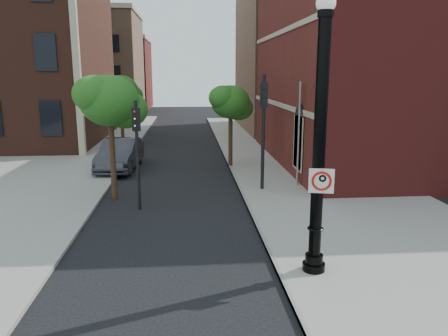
{
  "coord_description": "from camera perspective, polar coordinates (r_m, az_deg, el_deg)",
  "views": [
    {
      "loc": [
        -0.3,
        -11.17,
        5.24
      ],
      "look_at": [
        0.81,
        2.0,
        2.38
      ],
      "focal_mm": 35.0,
      "sensor_mm": 36.0,
      "label": 1
    }
  ],
  "objects": [
    {
      "name": "utility_pole",
      "position": [
        20.41,
        9.72,
        4.2
      ],
      "size": [
        0.1,
        0.1,
        4.91
      ],
      "primitive_type": "cylinder",
      "color": "#999999",
      "rests_on": "ground"
    },
    {
      "name": "street_tree_c",
      "position": [
        24.48,
        0.93,
        8.48
      ],
      "size": [
        2.56,
        2.32,
        4.62
      ],
      "color": "#362115",
      "rests_on": "ground"
    },
    {
      "name": "no_parking_sign",
      "position": [
        11.21,
        12.61,
        -1.63
      ],
      "size": [
        0.62,
        0.18,
        0.63
      ],
      "rotation": [
        0.0,
        0.0,
        -0.23
      ],
      "color": "white",
      "rests_on": "ground"
    },
    {
      "name": "street_tree_b",
      "position": [
        31.58,
        -13.28,
        9.77
      ],
      "size": [
        2.86,
        2.58,
        5.15
      ],
      "color": "#362115",
      "rests_on": "ground"
    },
    {
      "name": "ground",
      "position": [
        12.34,
        -3.04,
        -12.93
      ],
      "size": [
        120.0,
        120.0,
        0.0
      ],
      "primitive_type": "plane",
      "color": "black",
      "rests_on": "ground"
    },
    {
      "name": "lamppost",
      "position": [
        11.22,
        12.29,
        1.86
      ],
      "size": [
        0.6,
        0.6,
        7.09
      ],
      "color": "black",
      "rests_on": "ground"
    },
    {
      "name": "bg_building_tan_a",
      "position": [
        56.4,
        -17.22,
        12.48
      ],
      "size": [
        12.0,
        12.0,
        12.0
      ],
      "primitive_type": "cube",
      "color": "#9B7154",
      "rests_on": "ground"
    },
    {
      "name": "parked_car",
      "position": [
        24.9,
        -13.39,
        1.74
      ],
      "size": [
        2.16,
        5.28,
        1.7
      ],
      "primitive_type": "imported",
      "rotation": [
        0.0,
        0.0,
        -0.07
      ],
      "color": "#313136",
      "rests_on": "ground"
    },
    {
      "name": "curb_edge",
      "position": [
        21.92,
        1.47,
        -1.42
      ],
      "size": [
        0.1,
        60.0,
        0.14
      ],
      "primitive_type": "cube",
      "color": "gray",
      "rests_on": "ground"
    },
    {
      "name": "sidewalk_right",
      "position": [
        22.68,
        11.44,
        -1.22
      ],
      "size": [
        8.0,
        60.0,
        0.12
      ],
      "primitive_type": "cube",
      "color": "gray",
      "rests_on": "ground"
    },
    {
      "name": "traffic_signal_left",
      "position": [
        16.99,
        -11.35,
        3.97
      ],
      "size": [
        0.34,
        0.38,
        4.26
      ],
      "rotation": [
        0.0,
        0.0,
        0.41
      ],
      "color": "black",
      "rests_on": "ground"
    },
    {
      "name": "traffic_signal_right",
      "position": [
        19.32,
        5.19,
        7.04
      ],
      "size": [
        0.35,
        0.43,
        5.21
      ],
      "rotation": [
        0.0,
        0.0,
        -0.07
      ],
      "color": "black",
      "rests_on": "ground"
    },
    {
      "name": "bg_building_tan_b",
      "position": [
        44.31,
        17.29,
        13.98
      ],
      "size": [
        22.0,
        14.0,
        14.0
      ],
      "primitive_type": "cube",
      "color": "#9B7154",
      "rests_on": "ground"
    },
    {
      "name": "sidewalk_left",
      "position": [
        30.87,
        -21.13,
        1.74
      ],
      "size": [
        10.0,
        50.0,
        0.12
      ],
      "primitive_type": "cube",
      "color": "gray",
      "rests_on": "ground"
    },
    {
      "name": "street_tree_a",
      "position": [
        18.57,
        -14.58,
        8.33
      ],
      "size": [
        2.89,
        2.61,
        5.2
      ],
      "color": "#362115",
      "rests_on": "ground"
    },
    {
      "name": "bg_building_red",
      "position": [
        70.15,
        -14.74,
        11.65
      ],
      "size": [
        12.0,
        12.0,
        10.0
      ],
      "primitive_type": "cube",
      "color": "maroon",
      "rests_on": "ground"
    }
  ]
}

